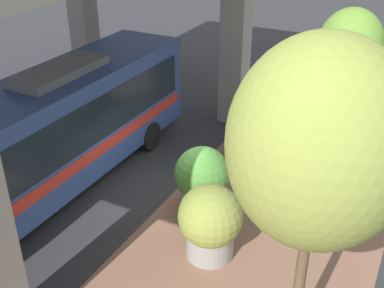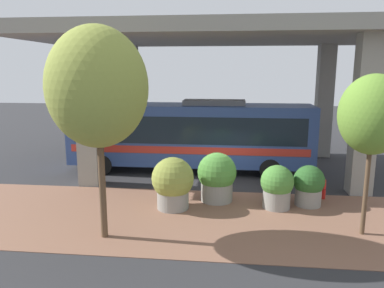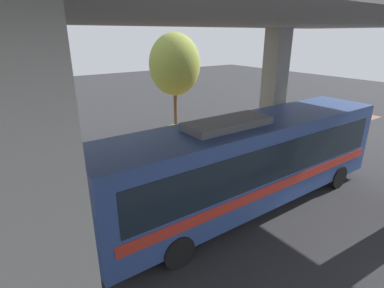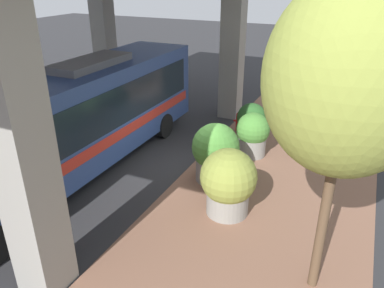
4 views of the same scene
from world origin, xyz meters
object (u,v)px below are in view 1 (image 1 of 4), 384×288
Objects in this scene: bus at (38,137)px; planter_extra at (251,153)px; street_tree_near at (350,48)px; planter_back at (210,222)px; street_tree_far at (319,145)px; fire_hydrant at (239,131)px; planter_middle at (253,135)px; planter_front at (202,180)px.

bus is 6.32m from planter_extra.
planter_extra is 4.35m from street_tree_near.
street_tree_far is at bearing 146.61° from planter_back.
bus reaches higher than fire_hydrant.
street_tree_near reaches higher than planter_back.
planter_extra is at bearing 121.40° from fire_hydrant.
planter_back reaches higher than planter_middle.
planter_front is 0.39× the size of street_tree_near.
street_tree_far is at bearing 97.49° from street_tree_near.
fire_hydrant is 0.51× the size of planter_extra.
planter_front is at bearing -160.27° from bus.
bus is 6.87m from planter_middle.
planter_middle is at bearing -62.77° from street_tree_far.
planter_front reaches higher than planter_extra.
planter_front is at bearing 76.19° from planter_extra.
planter_middle is (-0.14, -3.51, -0.18)m from planter_front.
bus is 7.30× the size of planter_extra.
fire_hydrant is 4.35m from planter_front.
fire_hydrant is at bearing -122.38° from bus.
street_tree_far is (-3.10, 5.61, 3.78)m from planter_extra.
planter_extra is at bearing -142.00° from bus.
fire_hydrant is (-3.69, -5.82, -1.56)m from bus.
street_tree_far is (-1.06, 8.06, 0.82)m from street_tree_near.
street_tree_far is at bearing 117.23° from planter_middle.
planter_front is (-4.34, -1.56, -1.00)m from bus.
fire_hydrant is at bearing 8.12° from street_tree_near.
planter_back is at bearing 75.93° from street_tree_near.
planter_middle is 1.31m from planter_extra.
planter_extra is 0.33× the size of street_tree_near.
fire_hydrant is at bearing -58.60° from planter_extra.
fire_hydrant is 1.16m from planter_middle.
planter_back is 4.81m from street_tree_far.
street_tree_near is at bearing -153.74° from planter_middle.
planter_front is at bearing 98.74° from fire_hydrant.
planter_back is (-1.02, 1.59, 0.02)m from planter_front.
bus is 7.67× the size of planter_middle.
bus is 6.20× the size of planter_front.
planter_middle is 0.95× the size of planter_extra.
street_tree_far is at bearing 118.96° from planter_extra.
street_tree_far is (-4.32, 7.60, 4.20)m from fire_hydrant.
street_tree_near is (-2.60, -4.72, 2.82)m from planter_front.
planter_front is 2.34m from planter_extra.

